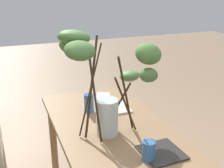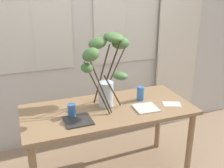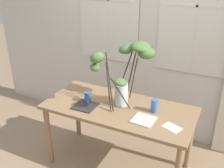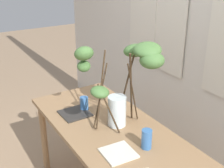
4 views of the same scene
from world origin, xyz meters
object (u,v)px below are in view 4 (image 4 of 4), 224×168
Objects in this scene: drinking_glass_blue_right at (147,139)px; plate_square_right at (118,153)px; dining_table at (110,138)px; drinking_glass_blue_left at (84,104)px; plate_square_left at (75,113)px; vase_with_branches at (124,75)px.

plate_square_right is at bearing -101.61° from drinking_glass_blue_right.
plate_square_right is (0.33, -0.13, 0.11)m from dining_table.
drinking_glass_blue_left is 0.69m from plate_square_right.
plate_square_right is (0.65, 0.01, 0.00)m from plate_square_left.
plate_square_left is 0.65m from plate_square_right.
drinking_glass_blue_right reaches higher than plate_square_left.
drinking_glass_blue_right is (0.34, -0.03, -0.35)m from vase_with_branches.
drinking_glass_blue_left is at bearing -173.02° from dining_table.
drinking_glass_blue_right reaches higher than dining_table.
plate_square_left reaches higher than dining_table.
drinking_glass_blue_left reaches higher than plate_square_left.
dining_table is 13.55× the size of drinking_glass_blue_left.
vase_with_branches is 3.26× the size of plate_square_right.
vase_with_branches is 0.56m from plate_square_right.
drinking_glass_blue_right is 0.22m from plate_square_right.
vase_with_branches is at bearing 74.66° from dining_table.
vase_with_branches reaches higher than drinking_glass_blue_left.
drinking_glass_blue_right is at bearing 10.90° from dining_table.
drinking_glass_blue_left is at bearing 172.65° from plate_square_right.
vase_with_branches is 2.97× the size of plate_square_left.
drinking_glass_blue_right reaches higher than drinking_glass_blue_left.
vase_with_branches is at bearing 35.14° from plate_square_left.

